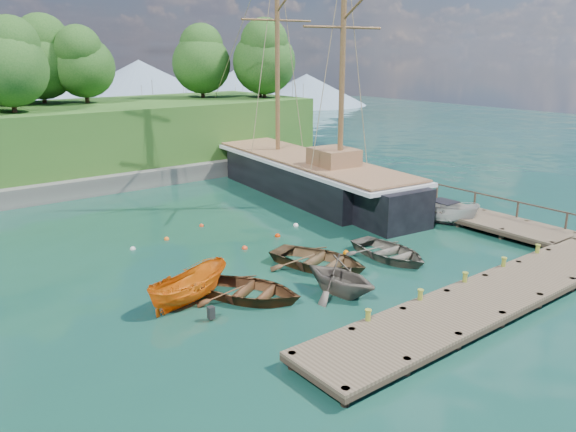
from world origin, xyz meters
The scene contains 24 objects.
ground centered at (0.00, 0.00, 0.00)m, with size 160.00×160.00×0.00m, color #113C29.
dock_near centered at (2.00, -6.50, 0.43)m, with size 20.00×3.20×1.10m.
dock_east centered at (11.50, 7.00, 0.43)m, with size 3.20×24.00×1.10m.
bollard_0 centered at (-4.00, -5.10, 0.00)m, with size 0.26×0.26×0.45m, color olive.
bollard_1 centered at (-1.00, -5.10, 0.00)m, with size 0.26×0.26×0.45m, color olive.
bollard_2 centered at (2.00, -5.10, 0.00)m, with size 0.26×0.26×0.45m, color olive.
bollard_3 centered at (5.00, -5.10, 0.00)m, with size 0.26×0.26×0.45m, color olive.
bollard_4 centered at (8.00, -5.10, 0.00)m, with size 0.26×0.26×0.45m, color olive.
rowboat_0 centered at (-5.71, 0.35, 0.00)m, with size 3.43×4.80×0.99m, color #4D2E18.
rowboat_1 centered at (-2.25, -1.70, 0.00)m, with size 3.15×3.65×1.92m, color #635A50.
rowboat_2 centered at (-0.95, 1.24, 0.00)m, with size 3.62×5.07×1.05m, color #503A23.
rowboat_3 centered at (2.77, -0.02, 0.00)m, with size 3.30×4.62×0.96m, color #585349.
motorboat_orange centered at (-7.97, 1.53, 0.00)m, with size 1.56×4.16×1.61m, color orange.
cabin_boat_white centered at (10.00, 2.16, 0.00)m, with size 1.64×4.35×1.68m, color beige.
schooner centered at (8.06, 13.15, 1.19)m, with size 7.64×28.83×21.38m.
mooring_buoy_0 centered at (-6.65, 2.96, 0.00)m, with size 0.35×0.35×0.35m, color silver.
mooring_buoy_1 centered at (-2.34, 5.79, 0.00)m, with size 0.32×0.32×0.32m, color #E3411C.
mooring_buoy_2 centered at (0.33, 6.38, 0.00)m, with size 0.32×0.32×0.32m, color red.
mooring_buoy_3 centered at (2.45, 7.34, 0.00)m, with size 0.32×0.32×0.32m, color white.
mooring_buoy_4 centered at (-5.01, 9.80, 0.00)m, with size 0.29×0.29×0.29m, color orange.
mooring_buoy_5 centered at (-2.18, 10.82, 0.00)m, with size 0.28×0.28×0.28m, color #E74419.
mooring_buoy_6 centered at (-7.19, 9.41, 0.00)m, with size 0.30×0.30×0.30m, color silver.
mooring_buoy_7 centered at (1.50, 1.88, 0.00)m, with size 0.32×0.32×0.32m, color #E66800.
distant_ridge centered at (4.30, 70.00, 4.35)m, with size 117.00×40.00×10.00m.
Camera 1 is at (-18.05, -18.35, 10.30)m, focal length 35.00 mm.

